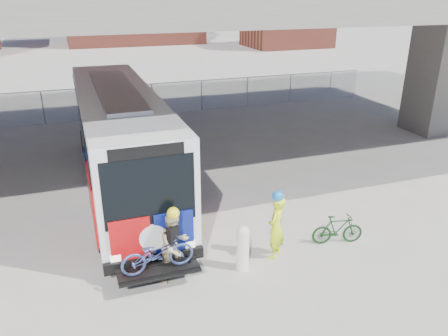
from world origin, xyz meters
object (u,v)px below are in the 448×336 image
bus (119,131)px  cyclist_hivis (276,225)px  bollard (243,246)px  cyclist_tan (175,245)px  bike_parked (338,229)px

bus → cyclist_hivis: bearing=-62.6°
bus → bollard: (2.22, -6.58, -1.42)m
cyclist_hivis → cyclist_tan: 2.80m
cyclist_tan → bike_parked: cyclist_tan is taller
bollard → cyclist_hivis: (1.07, 0.26, 0.27)m
bus → bollard: size_ratio=10.13×
bollard → cyclist_hivis: bearing=13.8°
bollard → cyclist_hivis: 1.13m
bollard → cyclist_tan: (-1.73, 0.26, 0.25)m
bollard → bike_parked: bearing=4.9°
bollard → bus: bearing=108.6°
bus → cyclist_hivis: 7.21m
cyclist_hivis → bus: bearing=-106.4°
cyclist_tan → bike_parked: bearing=-29.7°
cyclist_hivis → bike_parked: (1.97, 0.00, -0.51)m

